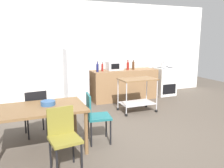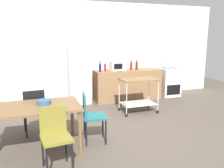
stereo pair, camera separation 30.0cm
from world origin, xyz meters
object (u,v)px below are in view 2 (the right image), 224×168
stove_oven (169,82)px  bottle_sparkling_water (100,67)px  bottle_olive_oil (137,66)px  fruit_bowl (44,102)px  bottle_wine (105,67)px  bottle_soda (131,66)px  kitchen_cart (138,90)px  refrigerator (79,76)px  chair_teal (91,114)px  chair_black (34,108)px  kettle (168,65)px  chair_olive (55,134)px  microwave (117,66)px  dining_table (33,111)px

stove_oven → bottle_sparkling_water: bearing=-177.7°
bottle_olive_oil → fruit_bowl: size_ratio=1.21×
bottle_wine → bottle_soda: bearing=-1.3°
kitchen_cart → bottle_olive_oil: (0.49, 1.19, 0.45)m
stove_oven → kitchen_cart: 2.08m
refrigerator → stove_oven: bearing=-1.6°
chair_teal → fruit_bowl: (-0.78, 0.09, 0.27)m
refrigerator → fruit_bowl: refrigerator is taller
stove_oven → refrigerator: bearing=178.4°
bottle_sparkling_water → bottle_olive_oil: bearing=1.9°
chair_black → refrigerator: refrigerator is taller
fruit_bowl → bottle_soda: bearing=42.5°
chair_teal → kettle: bearing=-43.8°
chair_olive → stove_oven: (3.87, 3.20, -0.07)m
stove_oven → bottle_sparkling_water: 2.39m
bottle_olive_oil → fruit_bowl: (-2.80, -2.39, -0.24)m
refrigerator → kettle: bearing=-3.7°
bottle_sparkling_water → bottle_wine: bottle_sparkling_water is taller
microwave → chair_black: bearing=-141.3°
dining_table → stove_oven: (4.15, 2.51, -0.22)m
bottle_sparkling_water → fruit_bowl: size_ratio=1.25×
chair_olive → kettle: bearing=32.9°
refrigerator → microwave: refrigerator is taller
refrigerator → microwave: (1.16, -0.02, 0.25)m
bottle_wine → kettle: 2.03m
kitchen_cart → kettle: 1.96m
kitchen_cart → bottle_soda: size_ratio=3.03×
microwave → kettle: size_ratio=1.92×
chair_olive → bottle_sparkling_water: bearing=56.8°
kitchen_cart → bottle_wine: (-0.49, 1.23, 0.44)m
chair_black → bottle_sparkling_water: bearing=-142.2°
kitchen_cart → bottle_olive_oil: bearing=67.6°
dining_table → bottle_sparkling_water: (1.83, 2.42, 0.35)m
bottle_soda → bottle_olive_oil: (0.17, -0.02, 0.00)m
microwave → chair_teal: bearing=-119.1°
stove_oven → bottle_olive_oil: bottle_olive_oil is taller
chair_olive → microwave: bearing=50.2°
chair_olive → chair_teal: same height
chair_olive → kitchen_cart: chair_olive is taller
fruit_bowl → chair_teal: bearing=-6.8°
chair_olive → bottle_soda: bearing=44.7°
refrigerator → bottle_sparkling_water: refrigerator is taller
chair_black → refrigerator: size_ratio=0.57×
dining_table → chair_olive: size_ratio=1.69×
refrigerator → bottle_soda: (1.56, -0.12, 0.25)m
chair_teal → bottle_sparkling_water: bottle_sparkling_water is taller
bottle_wine → kettle: bearing=-2.3°
chair_black → microwave: microwave is taller
kitchen_cart → microwave: 1.39m
chair_teal → fruit_bowl: size_ratio=3.75×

